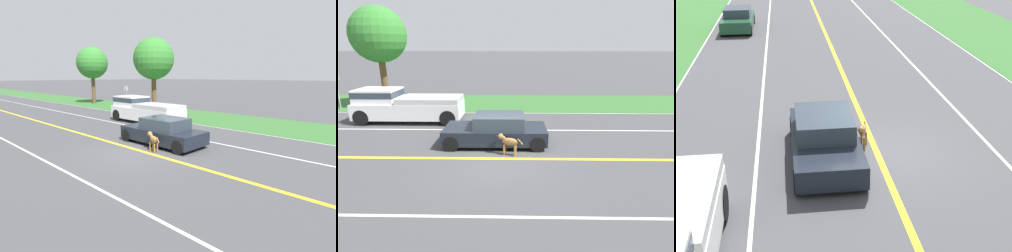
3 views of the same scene
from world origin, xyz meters
The scene contains 7 objects.
ground_plane centered at (0.00, 0.00, 0.00)m, with size 400.00×400.00×0.00m, color #424244.
centre_divider_line centered at (0.00, 0.00, 0.00)m, with size 0.18×160.00×0.01m, color yellow.
lane_dash_same_dir centered at (3.50, 0.00, 0.00)m, with size 0.10×160.00×0.01m, color white.
lane_dash_oncoming centered at (-3.50, 0.00, 0.00)m, with size 0.10×160.00×0.01m, color white.
ego_car centered at (1.56, 0.18, 0.61)m, with size 1.88×4.27×1.32m.
dog centered at (0.37, -0.33, 0.55)m, with size 0.43×1.07×0.86m.
car_trailing_near centered at (5.34, -18.11, 0.63)m, with size 1.88×4.51×1.35m.
Camera 3 is at (2.57, 12.13, 6.25)m, focal length 50.00 mm.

